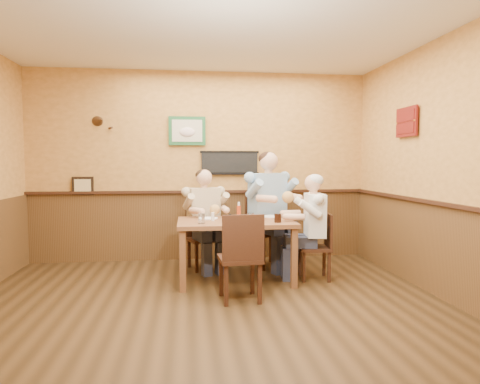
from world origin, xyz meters
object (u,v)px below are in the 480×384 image
object	(u,v)px
chair_near_side	(240,256)
chair_right_end	(314,246)
diner_blue_polo	(267,215)
cola_tumbler	(278,218)
chair_back_right	(267,231)
water_glass_left	(201,219)
dining_table	(235,228)
diner_white_elder	(315,232)
salt_shaker	(213,217)
hot_sauce_bottle	(239,212)
pepper_shaker	(230,217)
diner_tan_shirt	(204,224)
chair_back_left	(204,238)
water_glass_mid	(251,218)

from	to	relation	value
chair_near_side	chair_right_end	bearing A→B (deg)	-149.58
diner_blue_polo	cola_tumbler	size ratio (longest dim) A/B	13.50
chair_back_right	water_glass_left	distance (m)	1.35
diner_blue_polo	dining_table	bearing A→B (deg)	-149.80
chair_back_right	diner_white_elder	world-z (taller)	diner_white_elder
diner_blue_polo	salt_shaker	bearing A→B (deg)	-161.44
dining_table	hot_sauce_bottle	size ratio (longest dim) A/B	6.88
diner_white_elder	dining_table	bearing A→B (deg)	-85.73
cola_tumbler	pepper_shaker	size ratio (longest dim) A/B	1.25
hot_sauce_bottle	pepper_shaker	xyz separation A→B (m)	(-0.11, -0.04, -0.06)
diner_tan_shirt	water_glass_left	distance (m)	0.89
dining_table	diner_blue_polo	bearing A→B (deg)	52.40
chair_back_left	chair_back_right	xyz separation A→B (m)	(0.89, 0.04, 0.08)
diner_white_elder	hot_sauce_bottle	bearing A→B (deg)	-84.85
chair_right_end	dining_table	bearing A→B (deg)	-85.73
chair_right_end	pepper_shaker	bearing A→B (deg)	-82.53
dining_table	diner_white_elder	bearing A→B (deg)	-2.48
hot_sauce_bottle	salt_shaker	world-z (taller)	hot_sauce_bottle
chair_right_end	diner_blue_polo	size ratio (longest dim) A/B	0.57
water_glass_left	water_glass_mid	size ratio (longest dim) A/B	1.00
diner_tan_shirt	cola_tumbler	world-z (taller)	diner_tan_shirt
salt_shaker	diner_white_elder	bearing A→B (deg)	-1.48
water_glass_left	salt_shaker	bearing A→B (deg)	56.09
chair_back_right	pepper_shaker	world-z (taller)	chair_back_right
chair_right_end	salt_shaker	xyz separation A→B (m)	(-1.26, 0.03, 0.39)
cola_tumbler	dining_table	bearing A→B (deg)	152.37
diner_blue_polo	salt_shaker	xyz separation A→B (m)	(-0.80, -0.69, 0.08)
diner_tan_shirt	chair_back_right	bearing A→B (deg)	-15.22
chair_right_end	diner_white_elder	bearing A→B (deg)	180.00
diner_white_elder	hot_sauce_bottle	xyz separation A→B (m)	(-0.95, 0.03, 0.26)
chair_right_end	water_glass_left	xyz separation A→B (m)	(-1.41, -0.18, 0.40)
chair_near_side	diner_white_elder	xyz separation A→B (m)	(1.02, 0.70, 0.12)
pepper_shaker	chair_right_end	bearing A→B (deg)	0.73
cola_tumbler	salt_shaker	distance (m)	0.79
chair_back_right	diner_blue_polo	bearing A→B (deg)	0.00
diner_blue_polo	hot_sauce_bottle	bearing A→B (deg)	-147.02
diner_white_elder	water_glass_left	distance (m)	1.44
diner_tan_shirt	salt_shaker	xyz separation A→B (m)	(0.09, -0.65, 0.19)
cola_tumbler	pepper_shaker	world-z (taller)	cola_tumbler
chair_back_left	chair_right_end	bearing A→B (deg)	-44.73
dining_table	water_glass_mid	distance (m)	0.32
water_glass_mid	salt_shaker	distance (m)	0.49
chair_back_left	salt_shaker	distance (m)	0.76
diner_tan_shirt	salt_shaker	size ratio (longest dim) A/B	12.26
diner_white_elder	diner_tan_shirt	bearing A→B (deg)	-110.13
cola_tumbler	chair_back_left	bearing A→B (deg)	133.26
dining_table	diner_blue_polo	distance (m)	0.86
diner_tan_shirt	water_glass_left	xyz separation A→B (m)	(-0.06, -0.87, 0.20)
chair_right_end	water_glass_left	bearing A→B (deg)	-75.91
chair_near_side	diner_blue_polo	distance (m)	1.55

